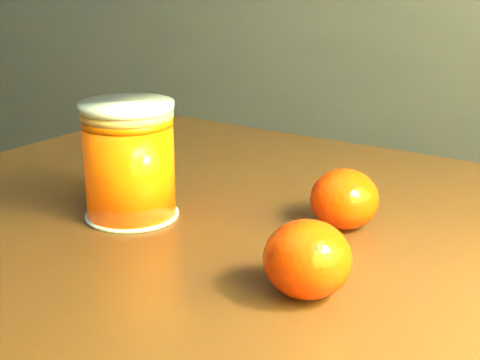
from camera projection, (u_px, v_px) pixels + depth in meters
The scene contains 5 objects.
kitchen_counter at pixel (199, 126), 2.09m from camera, with size 3.15×0.60×0.90m, color #545359.
table at pixel (311, 336), 0.61m from camera, with size 0.95×0.67×0.71m.
juice_glass at pixel (129, 161), 0.63m from camera, with size 0.09×0.09×0.11m.
orange_front at pixel (307, 259), 0.48m from camera, with size 0.07×0.07×0.06m, color #F53904.
orange_back at pixel (345, 199), 0.61m from camera, with size 0.06×0.06×0.06m, color #F53904.
Camera 1 is at (1.21, -0.19, 0.94)m, focal length 50.00 mm.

